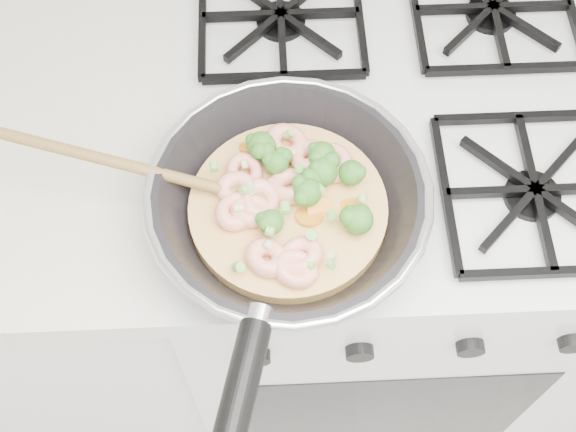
{
  "coord_description": "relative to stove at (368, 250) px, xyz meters",
  "views": [
    {
      "loc": [
        -0.17,
        1.09,
        1.73
      ],
      "look_at": [
        -0.15,
        1.52,
        0.93
      ],
      "focal_mm": 47.9,
      "sensor_mm": 36.0,
      "label": 1
    }
  ],
  "objects": [
    {
      "name": "stove",
      "position": [
        0.0,
        0.0,
        0.0
      ],
      "size": [
        0.6,
        0.6,
        0.92
      ],
      "color": "white",
      "rests_on": "ground"
    },
    {
      "name": "skillet",
      "position": [
        -0.16,
        -0.18,
        0.5
      ],
      "size": [
        0.49,
        0.51,
        0.1
      ],
      "rotation": [
        0.0,
        0.0,
        0.12
      ],
      "color": "black",
      "rests_on": "stove"
    }
  ]
}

